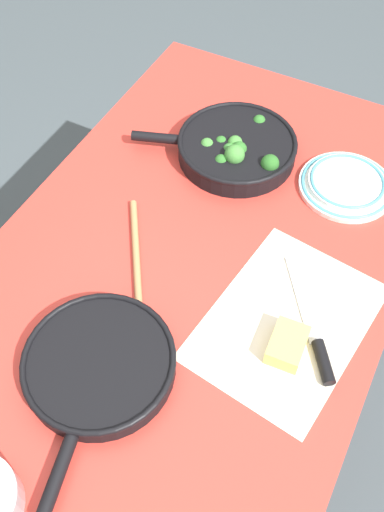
{
  "coord_description": "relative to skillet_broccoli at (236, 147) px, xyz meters",
  "views": [
    {
      "loc": [
        -0.62,
        -0.32,
        1.74
      ],
      "look_at": [
        0.0,
        0.0,
        0.79
      ],
      "focal_mm": 40.0,
      "sensor_mm": 36.0,
      "label": 1
    }
  ],
  "objects": [
    {
      "name": "grater_knife",
      "position": [
        -0.38,
        -0.34,
        -0.02
      ],
      "size": [
        0.25,
        0.19,
        0.02
      ],
      "rotation": [
        0.0,
        0.0,
        0.61
      ],
      "color": "silver",
      "rests_on": "dining_table_red"
    },
    {
      "name": "cheese_block",
      "position": [
        -0.43,
        -0.3,
        -0.01
      ],
      "size": [
        0.09,
        0.07,
        0.04
      ],
      "color": "#E0C15B",
      "rests_on": "dining_table_red"
    },
    {
      "name": "dinner_plate_stack",
      "position": [
        0.02,
        -0.27,
        -0.02
      ],
      "size": [
        0.22,
        0.22,
        0.03
      ],
      "color": "silver",
      "rests_on": "dining_table_red"
    },
    {
      "name": "skillet_broccoli",
      "position": [
        0.0,
        0.0,
        0.0
      ],
      "size": [
        0.28,
        0.39,
        0.08
      ],
      "rotation": [
        0.0,
        0.0,
        1.91
      ],
      "color": "black",
      "rests_on": "dining_table_red"
    },
    {
      "name": "ground_plane",
      "position": [
        -0.33,
        -0.05,
        -0.8
      ],
      "size": [
        14.0,
        14.0,
        0.0
      ],
      "primitive_type": "plane",
      "color": "#424C51"
    },
    {
      "name": "dining_table_red",
      "position": [
        -0.33,
        -0.05,
        -0.11
      ],
      "size": [
        1.36,
        0.82,
        0.77
      ],
      "color": "red",
      "rests_on": "ground_plane"
    },
    {
      "name": "parchment_sheet",
      "position": [
        -0.37,
        -0.28,
        -0.03
      ],
      "size": [
        0.41,
        0.32,
        0.0
      ],
      "color": "silver",
      "rests_on": "dining_table_red"
    },
    {
      "name": "wooden_spoon",
      "position": [
        -0.46,
        -0.0,
        -0.02
      ],
      "size": [
        0.36,
        0.25,
        0.02
      ],
      "rotation": [
        0.0,
        0.0,
        3.72
      ],
      "color": "#A87A4C",
      "rests_on": "dining_table_red"
    },
    {
      "name": "skillet_eggs",
      "position": [
        -0.62,
        -0.02,
        -0.01
      ],
      "size": [
        0.41,
        0.28,
        0.04
      ],
      "rotation": [
        0.0,
        0.0,
        3.38
      ],
      "color": "black",
      "rests_on": "dining_table_red"
    }
  ]
}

